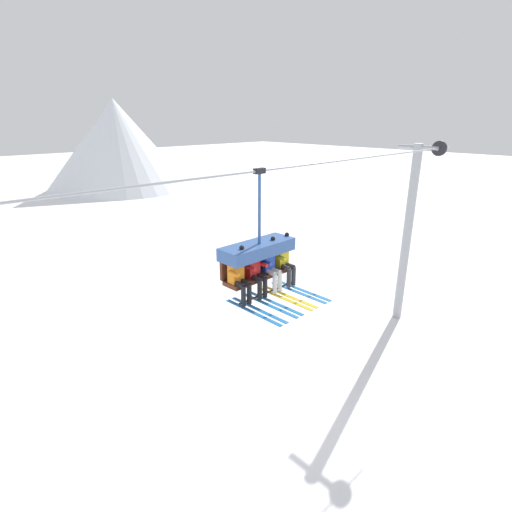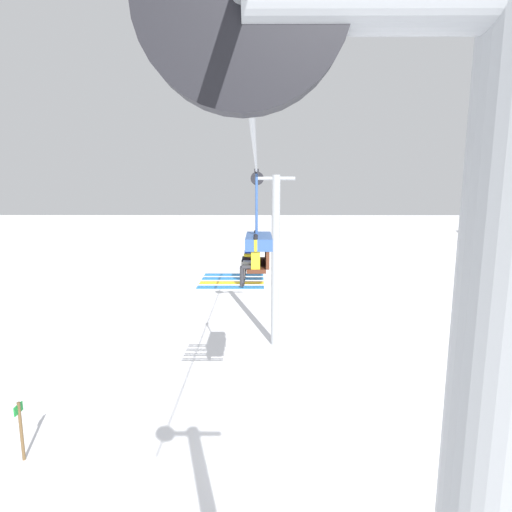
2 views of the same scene
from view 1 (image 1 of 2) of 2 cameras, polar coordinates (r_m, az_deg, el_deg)
name	(u,v)px [view 1 (image 1 of 2)]	position (r m, az deg, el deg)	size (l,w,h in m)	color
ground_plane	(260,409)	(13.11, 0.52, -21.02)	(200.00, 200.00, 0.00)	white
mountain_peak_central	(117,144)	(53.36, -19.25, 14.82)	(17.37, 17.37, 10.61)	white
lift_tower_far	(408,231)	(17.78, 20.90, 3.33)	(0.36, 1.88, 7.64)	#9EA3A8
lift_cable	(302,166)	(9.99, 6.60, 12.71)	(18.01, 0.05, 0.05)	#9EA3A8
chairlift_chair	(257,254)	(9.42, 0.16, 0.28)	(1.93, 0.74, 2.88)	#512819
skier_orange	(240,276)	(8.90, -2.35, -2.89)	(0.48, 1.70, 1.34)	orange
skier_red	(256,271)	(9.21, -0.01, -2.20)	(0.46, 1.70, 1.23)	red
skier_blue	(271,265)	(9.55, 2.15, -1.31)	(0.48, 1.70, 1.34)	#2847B7
skier_yellow	(285,260)	(9.90, 4.17, -0.59)	(0.48, 1.70, 1.34)	yellow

